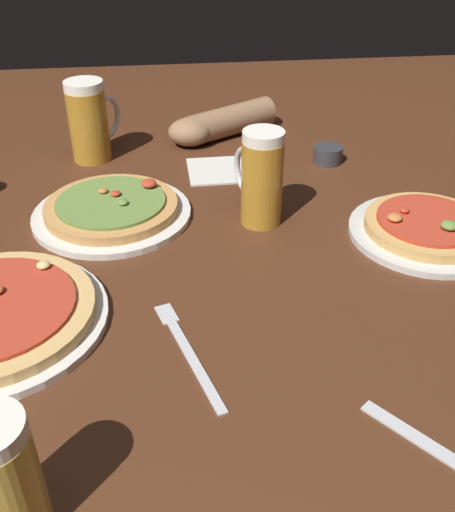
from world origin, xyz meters
TOP-DOWN VIEW (x-y plane):
  - ground_plane at (0.00, 0.00)m, footprint 2.40×2.40m
  - pizza_plate_far at (-0.20, 0.19)m, footprint 0.30×0.30m
  - pizza_plate_side at (0.37, 0.05)m, footprint 0.28×0.28m
  - beer_mug_amber at (0.08, 0.15)m, footprint 0.08×0.13m
  - beer_mug_pale at (-0.25, 0.47)m, footprint 0.11×0.13m
  - ramekin_butter at (0.27, 0.38)m, footprint 0.06×0.06m
  - napkin_folded at (0.02, 0.36)m, footprint 0.14×0.14m
  - fork_left at (-0.08, -0.20)m, footprint 0.09×0.23m
  - knife_right at (0.20, -0.41)m, footprint 0.15×0.18m
  - diner_arm at (0.04, 0.55)m, footprint 0.27×0.19m

SIDE VIEW (x-z plane):
  - ground_plane at x=0.00m, z-range -0.03..0.00m
  - fork_left at x=-0.08m, z-range 0.00..0.01m
  - knife_right at x=0.20m, z-range 0.00..0.01m
  - napkin_folded at x=0.02m, z-range 0.00..0.01m
  - pizza_plate_side at x=0.37m, z-range -0.01..0.04m
  - pizza_plate_far at x=-0.20m, z-range -0.01..0.04m
  - ramekin_butter at x=0.27m, z-range 0.00..0.04m
  - diner_arm at x=0.04m, z-range 0.00..0.07m
  - beer_mug_pale at x=-0.25m, z-range 0.00..0.18m
  - beer_mug_amber at x=0.08m, z-range 0.00..0.18m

